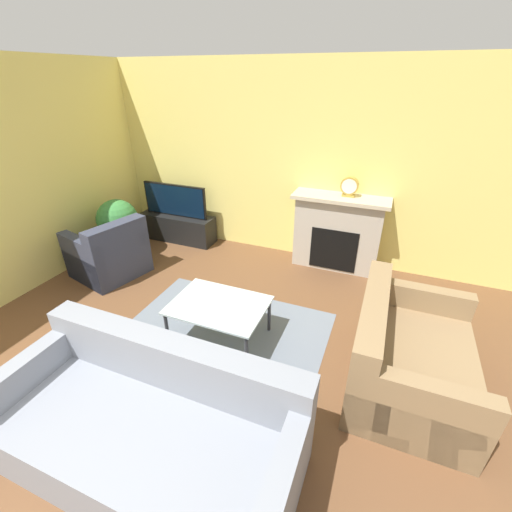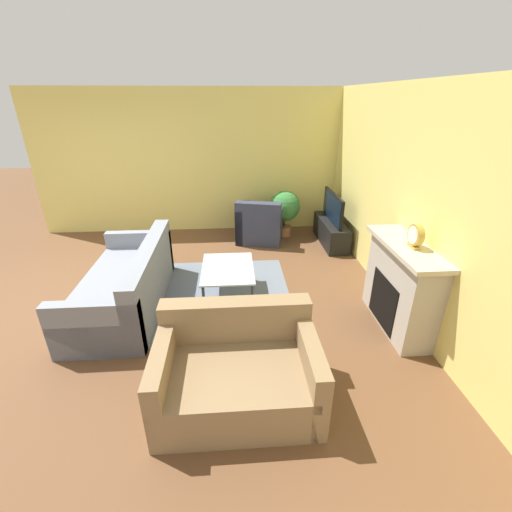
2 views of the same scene
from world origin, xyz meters
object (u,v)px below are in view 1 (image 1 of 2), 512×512
Objects in this scene: couch_sectional at (150,429)px; mantel_clock at (349,186)px; potted_plant at (118,222)px; couch_loveseat at (406,358)px; coffee_table at (219,308)px; armchair_by_window at (110,255)px; tv at (175,200)px.

mantel_clock is (0.77, 3.32, 0.91)m from couch_sectional.
couch_loveseat is at bearing -14.25° from potted_plant.
coffee_table is 2.34m from mantel_clock.
coffee_table is at bearing -26.40° from potted_plant.
coffee_table is at bearing 86.63° from armchair_by_window.
tv is 1.38m from armchair_by_window.
couch_loveseat and armchair_by_window have the same top height.
couch_sectional is 2.87m from armchair_by_window.
tv is at bearing 132.66° from coffee_table.
couch_loveseat is (3.56, -1.83, -0.40)m from tv.
coffee_table is at bearing 95.99° from couch_sectional.
couch_loveseat is 1.42× the size of armchair_by_window.
armchair_by_window is at bearing -64.62° from potted_plant.
couch_sectional is at bearing -59.46° from tv.
tv reaches higher than couch_loveseat.
tv is 4.02m from couch_loveseat.
potted_plant is at bearing 153.60° from coffee_table.
tv reaches higher than potted_plant.
couch_loveseat is 1.47× the size of coffee_table.
couch_sectional is at bearing -84.01° from coffee_table.
armchair_by_window is 3.34m from mantel_clock.
tv is 3.77m from couch_sectional.
coffee_table is at bearing -114.25° from mantel_clock.
coffee_table is at bearing 92.74° from couch_loveseat.
couch_sectional is at bearing -103.00° from mantel_clock.
potted_plant is (-4.02, 1.02, 0.27)m from couch_loveseat.
couch_loveseat is 1.57× the size of potted_plant.
couch_sectional is 2.16m from couch_loveseat.
mantel_clock is at bearing 77.00° from couch_sectional.
tv is 4.21× the size of mantel_clock.
potted_plant is at bearing -163.99° from mantel_clock.
couch_sectional is 1.52× the size of couch_loveseat.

